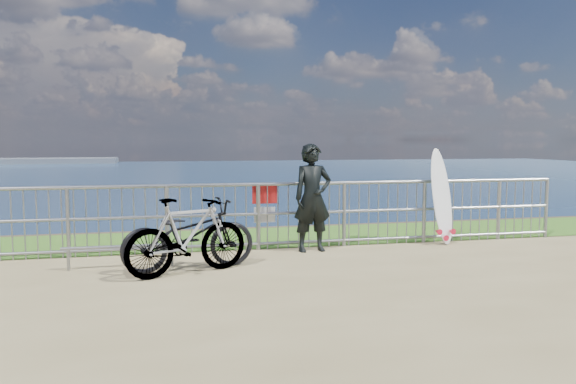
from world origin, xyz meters
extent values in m
plane|color=#31631B|center=(0.00, 2.70, 0.01)|extent=(120.00, 120.00, 0.00)
cube|color=brown|center=(0.00, 3.90, -2.50)|extent=(120.00, 0.30, 5.00)
plane|color=navy|center=(0.00, 90.00, -5.00)|extent=(260.00, 260.00, 0.00)
cylinder|color=gray|center=(0.00, 1.60, 1.10)|extent=(10.00, 0.06, 0.06)
cylinder|color=gray|center=(0.00, 1.60, 0.61)|extent=(10.00, 0.05, 0.05)
cylinder|color=gray|center=(0.00, 1.60, 0.10)|extent=(10.00, 0.05, 0.05)
cylinder|color=gray|center=(-3.50, 1.60, 0.55)|extent=(0.06, 0.06, 1.10)
cylinder|color=gray|center=(-2.00, 1.60, 0.55)|extent=(0.06, 0.06, 1.10)
cylinder|color=gray|center=(-0.50, 1.60, 0.55)|extent=(0.06, 0.06, 1.10)
cylinder|color=gray|center=(1.00, 1.60, 0.55)|extent=(0.06, 0.06, 1.10)
cylinder|color=gray|center=(2.50, 1.60, 0.55)|extent=(0.06, 0.06, 1.10)
cylinder|color=gray|center=(4.00, 1.60, 0.55)|extent=(0.06, 0.06, 1.10)
cylinder|color=gray|center=(5.00, 1.60, 0.55)|extent=(0.06, 0.06, 1.10)
cube|color=red|center=(-0.39, 1.66, 0.92)|extent=(0.42, 0.02, 0.30)
cube|color=white|center=(-0.39, 1.66, 0.92)|extent=(0.38, 0.01, 0.08)
cube|color=white|center=(-0.39, 1.66, 0.58)|extent=(0.36, 0.02, 0.26)
imported|color=black|center=(0.35, 1.28, 0.89)|extent=(0.69, 0.49, 1.77)
ellipsoid|color=white|center=(2.76, 1.45, 0.85)|extent=(0.55, 0.52, 1.70)
cone|color=red|center=(2.63, 1.33, 0.24)|extent=(0.10, 0.18, 0.10)
cone|color=red|center=(2.89, 1.33, 0.24)|extent=(0.10, 0.18, 0.10)
cone|color=red|center=(2.76, 1.33, 0.13)|extent=(0.10, 0.18, 0.10)
imported|color=black|center=(-1.71, 0.38, 0.50)|extent=(2.00, 1.04, 1.00)
imported|color=black|center=(-1.74, 0.09, 0.53)|extent=(1.83, 1.11, 1.06)
cylinder|color=gray|center=(-2.66, 0.67, 0.32)|extent=(1.62, 0.05, 0.05)
cylinder|color=gray|center=(-3.37, 0.67, 0.16)|extent=(0.04, 0.04, 0.32)
cylinder|color=gray|center=(-1.95, 0.67, 0.16)|extent=(0.04, 0.04, 0.32)
camera|label=1|loc=(-2.07, -7.57, 1.84)|focal=35.00mm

